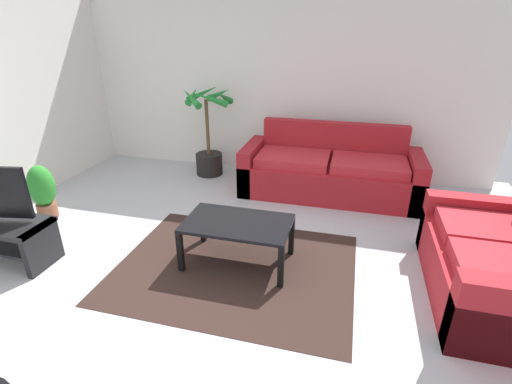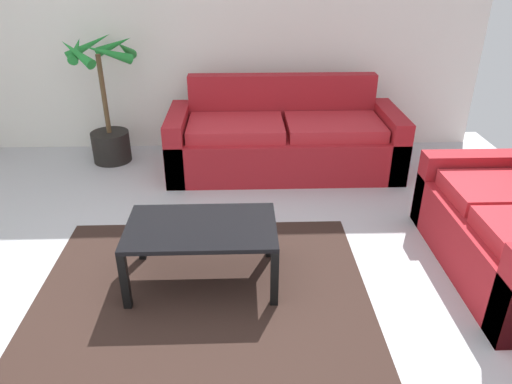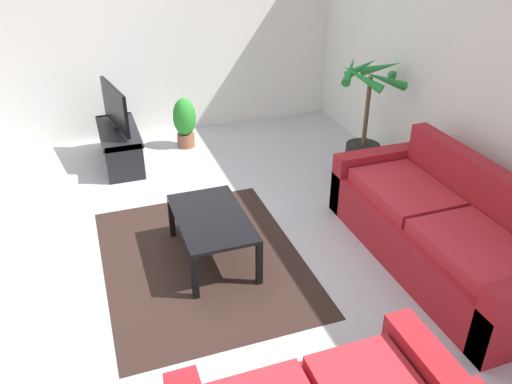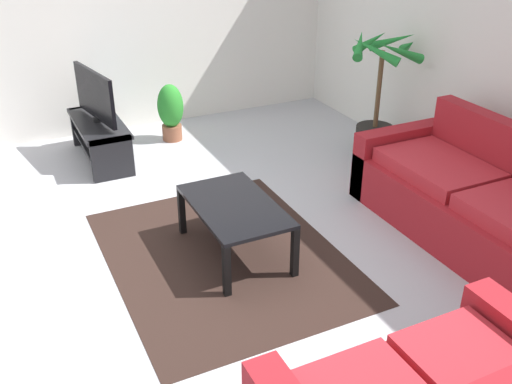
{
  "view_description": "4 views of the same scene",
  "coord_description": "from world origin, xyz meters",
  "views": [
    {
      "loc": [
        1.03,
        -2.46,
        2.1
      ],
      "look_at": [
        0.15,
        0.87,
        0.56
      ],
      "focal_mm": 26.24,
      "sensor_mm": 36.0,
      "label": 1
    },
    {
      "loc": [
        0.36,
        -2.26,
        2.06
      ],
      "look_at": [
        0.46,
        0.72,
        0.53
      ],
      "focal_mm": 33.52,
      "sensor_mm": 36.0,
      "label": 2
    },
    {
      "loc": [
        3.76,
        -0.45,
        2.79
      ],
      "look_at": [
        0.25,
        0.78,
        0.7
      ],
      "focal_mm": 36.33,
      "sensor_mm": 36.0,
      "label": 3
    },
    {
      "loc": [
        3.64,
        -1.1,
        2.55
      ],
      "look_at": [
        0.2,
        0.56,
        0.56
      ],
      "focal_mm": 40.91,
      "sensor_mm": 36.0,
      "label": 4
    }
  ],
  "objects": [
    {
      "name": "wall_back",
      "position": [
        0.0,
        3.0,
        1.35
      ],
      "size": [
        6.0,
        0.06,
        2.7
      ],
      "primitive_type": "cube",
      "color": "silver",
      "rests_on": "ground"
    },
    {
      "name": "potted_palm",
      "position": [
        -1.01,
        2.55,
        0.53
      ],
      "size": [
        0.74,
        0.77,
        1.32
      ],
      "color": "black",
      "rests_on": "ground"
    },
    {
      "name": "ground_plane",
      "position": [
        0.0,
        0.0,
        0.0
      ],
      "size": [
        6.6,
        6.6,
        0.0
      ],
      "primitive_type": "plane",
      "color": "#B2B2B7"
    },
    {
      "name": "coffee_table",
      "position": [
        0.09,
        0.43,
        0.38
      ],
      "size": [
        0.99,
        0.59,
        0.44
      ],
      "color": "black",
      "rests_on": "ground"
    },
    {
      "name": "area_rug",
      "position": [
        0.09,
        0.33,
        0.0
      ],
      "size": [
        2.2,
        1.7,
        0.01
      ],
      "primitive_type": "cube",
      "color": "black",
      "rests_on": "ground"
    },
    {
      "name": "couch_loveseat",
      "position": [
        2.28,
        0.47,
        0.3
      ],
      "size": [
        0.9,
        1.52,
        0.9
      ],
      "color": "maroon",
      "rests_on": "ground"
    },
    {
      "name": "couch_main",
      "position": [
        0.8,
        2.28,
        0.3
      ],
      "size": [
        2.3,
        0.9,
        0.9
      ],
      "color": "maroon",
      "rests_on": "ground"
    },
    {
      "name": "potted_plant_small",
      "position": [
        -2.37,
        0.74,
        0.35
      ],
      "size": [
        0.29,
        0.29,
        0.65
      ],
      "color": "brown",
      "rests_on": "ground"
    }
  ]
}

